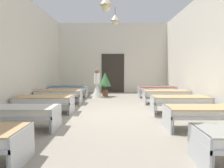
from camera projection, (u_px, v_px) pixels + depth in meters
The scene contains 12 objects.
ground_plane at pixel (112, 114), 7.03m from camera, with size 7.27×12.82×0.10m, color #9E9384.
room_shell at pixel (112, 52), 8.28m from camera, with size 7.07×12.42×4.30m.
bed_left_row_1 at pixel (19, 112), 5.12m from camera, with size 1.90×0.84×0.57m.
bed_right_row_1 at pixel (205, 112), 5.08m from camera, with size 1.90×0.84×0.57m.
bed_left_row_2 at pixel (44, 100), 7.01m from camera, with size 1.90×0.84×0.57m.
bed_right_row_2 at pixel (180, 100), 6.97m from camera, with size 1.90×0.84×0.57m.
bed_left_row_3 at pixel (59, 93), 8.90m from camera, with size 1.90×0.84×0.57m.
bed_right_row_3 at pixel (166, 93), 8.87m from camera, with size 1.90×0.84×0.57m.
bed_left_row_4 at pixel (69, 89), 10.80m from camera, with size 1.90×0.84×0.57m.
bed_right_row_4 at pixel (157, 89), 10.76m from camera, with size 1.90×0.84×0.57m.
nurse_near_aisle at pixel (97, 87), 10.79m from camera, with size 0.52×0.52×1.49m.
potted_plant at pixel (105, 81), 11.07m from camera, with size 0.63×0.63×1.29m.
Camera 1 is at (0.05, -6.93, 1.51)m, focal length 33.41 mm.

